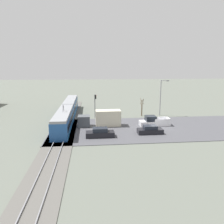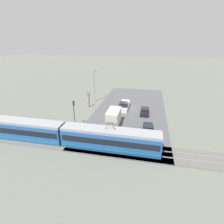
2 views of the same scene
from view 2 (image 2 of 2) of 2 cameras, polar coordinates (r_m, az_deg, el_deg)
ground_plane at (r=43.25m, az=6.06°, el=0.81°), size 320.00×320.00×0.00m
road_surface at (r=43.23m, az=6.06°, el=0.86°), size 16.48×39.55×0.08m
rail_bed at (r=27.84m, az=1.90°, el=-11.98°), size 65.30×4.40×0.22m
light_rail_tram at (r=29.64m, az=-15.52°, el=-6.91°), size 30.89×2.77×4.40m
box_truck at (r=33.70m, az=0.17°, el=-2.70°), size 2.34×8.23×3.05m
pickup_truck at (r=43.00m, az=3.97°, el=1.91°), size 2.09×5.83×1.93m
sedan_car_0 at (r=40.66m, az=10.60°, el=0.14°), size 1.86×4.32×1.43m
sedan_car_1 at (r=32.75m, az=11.60°, el=-5.50°), size 1.87×4.66×1.52m
traffic_light_pole at (r=34.11m, az=-12.33°, el=0.58°), size 0.28×0.47×5.26m
street_tree at (r=44.42m, az=-7.51°, el=3.93°), size 1.00×0.83×4.17m
street_lamp_near_crossing at (r=47.74m, az=-5.79°, el=8.93°), size 0.36×1.95×8.36m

